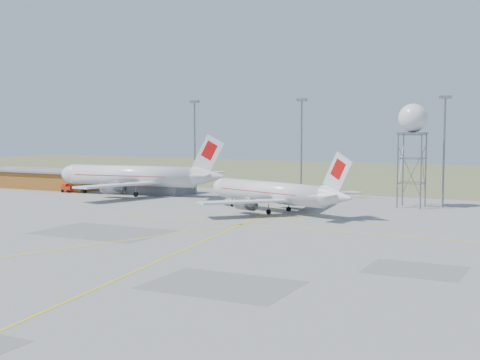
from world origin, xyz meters
The scene contains 12 objects.
ground centered at (0.00, 0.00, 0.00)m, with size 400.00×400.00×0.00m, color gray.
grass_strip centered at (0.00, 140.00, 0.01)m, with size 400.00×120.00×0.03m, color #516236.
building_orange centered at (-75.00, 62.00, 2.17)m, with size 33.00×12.00×4.30m.
building_grey centered at (-45.00, 64.00, 1.97)m, with size 19.00×10.00×3.90m.
mast_a centered at (-35.00, 66.00, 12.07)m, with size 2.20×0.50×20.50m.
mast_b centered at (-10.00, 66.00, 12.07)m, with size 2.20×0.50×20.50m.
mast_c centered at (18.00, 66.00, 12.07)m, with size 2.20×0.50×20.50m.
airliner_main centered at (-7.20, 45.86, 3.36)m, with size 31.36×29.53×10.96m.
airliner_far centered at (-45.14, 58.16, 4.05)m, with size 38.85×37.47×13.23m.
radar_tower centered at (12.78, 63.42, 10.69)m, with size 5.26×5.26×19.04m.
fire_truck centered at (-15.67, 60.01, 1.73)m, with size 9.16×4.00×3.60m.
baggage_tug centered at (-62.48, 56.08, 0.72)m, with size 2.56×2.11×1.91m.
Camera 1 is at (39.66, -60.02, 15.24)m, focal length 50.00 mm.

